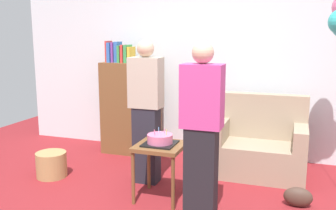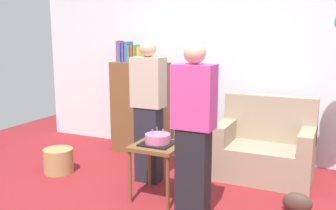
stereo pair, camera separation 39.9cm
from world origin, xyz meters
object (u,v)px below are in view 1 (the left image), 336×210
(bookshelf, at_px, (130,106))
(person_blowing_candles, at_px, (146,111))
(person_holding_cake, at_px, (202,133))
(couch, at_px, (259,146))
(birthday_cake, at_px, (160,140))
(side_table, at_px, (160,153))
(handbag, at_px, (298,197))
(wicker_basket, at_px, (51,165))

(bookshelf, height_order, person_blowing_candles, person_blowing_candles)
(bookshelf, distance_m, person_holding_cake, 2.19)
(couch, height_order, person_holding_cake, person_holding_cake)
(birthday_cake, height_order, person_holding_cake, person_holding_cake)
(couch, distance_m, person_holding_cake, 1.53)
(couch, xyz_separation_m, side_table, (-0.89, -1.08, 0.16))
(couch, height_order, bookshelf, bookshelf)
(side_table, relative_size, birthday_cake, 1.83)
(couch, xyz_separation_m, birthday_cake, (-0.89, -1.08, 0.30))
(side_table, bearing_deg, person_blowing_candles, 128.40)
(person_blowing_candles, relative_size, person_holding_cake, 1.00)
(couch, xyz_separation_m, handbag, (0.47, -0.81, -0.24))
(person_blowing_candles, bearing_deg, handbag, -23.03)
(couch, bearing_deg, person_blowing_candles, -149.90)
(side_table, bearing_deg, person_holding_cake, -31.67)
(birthday_cake, bearing_deg, person_blowing_candles, 128.40)
(couch, relative_size, person_blowing_candles, 0.67)
(person_holding_cake, bearing_deg, bookshelf, -26.81)
(birthday_cake, relative_size, person_blowing_candles, 0.20)
(wicker_basket, bearing_deg, handbag, 2.40)
(birthday_cake, bearing_deg, handbag, 11.28)
(side_table, distance_m, handbag, 1.44)
(bookshelf, bearing_deg, birthday_cake, -54.68)
(birthday_cake, bearing_deg, side_table, 112.20)
(bookshelf, bearing_deg, person_blowing_candles, -56.03)
(side_table, relative_size, wicker_basket, 1.63)
(couch, xyz_separation_m, person_blowing_candles, (-1.20, -0.69, 0.49))
(side_table, relative_size, person_blowing_candles, 0.36)
(birthday_cake, bearing_deg, couch, 50.59)
(person_blowing_candles, bearing_deg, wicker_basket, 172.66)
(person_blowing_candles, relative_size, wicker_basket, 4.53)
(person_holding_cake, bearing_deg, handbag, -123.72)
(bookshelf, distance_m, handbag, 2.60)
(birthday_cake, bearing_deg, person_holding_cake, -31.67)
(bookshelf, bearing_deg, couch, -7.61)
(side_table, height_order, wicker_basket, side_table)
(couch, relative_size, bookshelf, 0.69)
(person_holding_cake, height_order, handbag, person_holding_cake)
(person_holding_cake, distance_m, wicker_basket, 2.12)
(couch, xyz_separation_m, bookshelf, (-1.83, 0.24, 0.34))
(couch, bearing_deg, handbag, -59.95)
(couch, relative_size, birthday_cake, 3.44)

